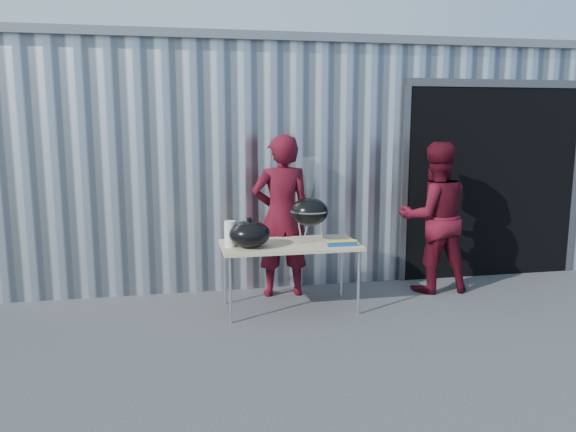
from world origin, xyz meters
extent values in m
plane|color=#3D3D3F|center=(0.00, 0.00, 0.00)|extent=(80.00, 80.00, 0.00)
cube|color=silver|center=(0.80, 4.70, 1.50)|extent=(8.00, 6.00, 3.00)
cube|color=slate|center=(0.80, 4.70, 3.05)|extent=(8.20, 6.20, 0.10)
cube|color=black|center=(3.30, 2.27, 1.25)|extent=(2.40, 1.20, 2.50)
cube|color=#4C4C51|center=(3.30, 1.70, 2.55)|extent=(2.52, 0.08, 0.10)
cube|color=tan|center=(0.39, 0.85, 0.73)|extent=(1.50, 0.75, 0.04)
cylinder|color=silver|center=(-0.30, 0.54, 0.35)|extent=(0.03, 0.03, 0.71)
cylinder|color=silver|center=(1.08, 0.54, 0.35)|extent=(0.03, 0.03, 0.71)
cylinder|color=silver|center=(-0.30, 1.17, 0.35)|extent=(0.03, 0.03, 0.71)
cylinder|color=silver|center=(1.08, 1.17, 0.35)|extent=(0.03, 0.03, 0.71)
ellipsoid|color=black|center=(0.62, 0.92, 1.08)|extent=(0.42, 0.42, 0.31)
cylinder|color=silver|center=(0.62, 0.92, 1.09)|extent=(0.42, 0.42, 0.02)
cylinder|color=silver|center=(0.62, 0.92, 1.11)|extent=(0.40, 0.40, 0.01)
cylinder|color=silver|center=(0.62, 1.06, 0.87)|extent=(0.02, 0.02, 0.24)
cylinder|color=silver|center=(0.50, 0.85, 0.87)|extent=(0.02, 0.02, 0.24)
cylinder|color=silver|center=(0.74, 0.85, 0.87)|extent=(0.02, 0.02, 0.24)
cylinder|color=#C66C47|center=(0.49, 0.92, 1.12)|extent=(0.02, 0.14, 0.02)
cylinder|color=#C66C47|center=(0.52, 0.92, 1.12)|extent=(0.02, 0.14, 0.02)
cylinder|color=#C66C47|center=(0.56, 0.92, 1.12)|extent=(0.02, 0.14, 0.02)
cylinder|color=#C66C47|center=(0.59, 0.92, 1.12)|extent=(0.02, 0.14, 0.02)
cylinder|color=#C66C47|center=(0.62, 0.92, 1.12)|extent=(0.02, 0.14, 0.02)
cylinder|color=#C66C47|center=(0.65, 0.92, 1.12)|extent=(0.02, 0.14, 0.02)
cylinder|color=#C66C47|center=(0.69, 0.92, 1.12)|extent=(0.02, 0.14, 0.02)
cylinder|color=#C66C47|center=(0.72, 0.92, 1.12)|extent=(0.02, 0.14, 0.02)
cylinder|color=#C66C47|center=(0.75, 0.92, 1.12)|extent=(0.02, 0.14, 0.02)
cone|color=silver|center=(0.62, 0.92, 1.41)|extent=(0.20, 0.20, 0.55)
ellipsoid|color=black|center=(-0.07, 0.75, 0.89)|extent=(0.44, 0.44, 0.29)
cylinder|color=black|center=(-0.07, 0.75, 1.05)|extent=(0.05, 0.05, 0.03)
cylinder|color=white|center=(-0.27, 0.80, 0.89)|extent=(0.12, 0.12, 0.28)
cube|color=white|center=(-0.16, 1.09, 0.80)|extent=(0.20, 0.15, 0.10)
cube|color=navy|center=(0.91, 0.60, 0.78)|extent=(0.32, 0.05, 0.05)
cube|color=yellow|center=(0.91, 0.60, 0.81)|extent=(0.32, 0.05, 0.01)
imported|color=#4A0A16|center=(0.40, 1.40, 0.96)|extent=(0.71, 0.47, 1.92)
imported|color=#4A0A16|center=(2.25, 1.21, 0.91)|extent=(0.92, 0.73, 1.83)
camera|label=1|loc=(-0.82, -5.03, 2.07)|focal=35.00mm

